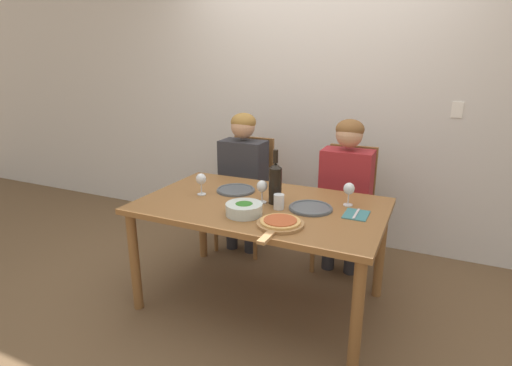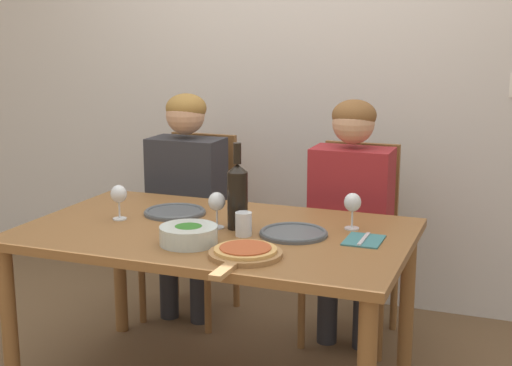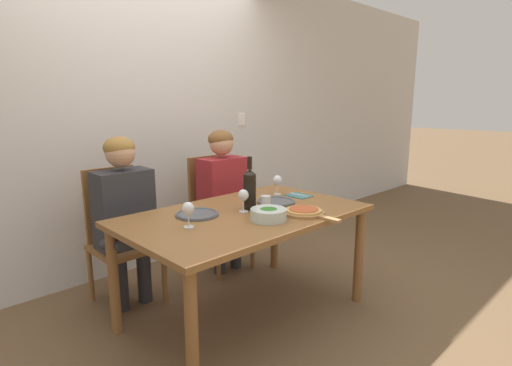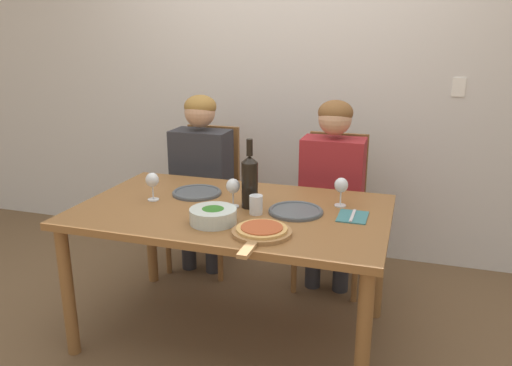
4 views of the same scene
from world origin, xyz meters
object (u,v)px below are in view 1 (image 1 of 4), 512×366
dinner_plate_left (236,190)px  wine_glass_left (201,180)px  dinner_plate_right (311,208)px  pizza_on_board (280,224)px  wine_bottle (275,182)px  wine_glass_right (349,190)px  person_man (346,183)px  water_tumbler (279,202)px  person_woman (242,170)px  wine_glass_centre (261,187)px  chair_left (249,191)px  broccoli_bowl (244,209)px  fork_on_napkin (356,214)px  chair_right (347,205)px

dinner_plate_left → wine_glass_left: 0.26m
dinner_plate_right → pizza_on_board: (-0.08, -0.33, 0.01)m
wine_bottle → dinner_plate_left: 0.39m
pizza_on_board → wine_glass_right: 0.57m
person_man → water_tumbler: person_man is taller
person_woman → wine_glass_centre: bearing=-54.9°
person_woman → pizza_on_board: size_ratio=2.95×
wine_glass_left → wine_glass_centre: 0.44m
chair_left → broccoli_bowl: (0.47, -1.04, 0.26)m
broccoli_bowl → fork_on_napkin: size_ratio=1.23×
broccoli_bowl → dinner_plate_right: broccoli_bowl is taller
chair_left → wine_glass_right: bearing=-31.6°
wine_bottle → wine_glass_left: (-0.53, -0.05, -0.04)m
wine_glass_left → water_tumbler: (0.59, -0.04, -0.06)m
chair_right → broccoli_bowl: chair_right is taller
water_tumbler → broccoli_bowl: bearing=-130.8°
chair_left → wine_glass_left: chair_left is taller
person_woman → person_man: same height
dinner_plate_left → dinner_plate_right: size_ratio=1.00×
person_woman → broccoli_bowl: person_woman is taller
fork_on_napkin → water_tumbler: bearing=-168.0°
dinner_plate_left → pizza_on_board: pizza_on_board is taller
wine_glass_left → fork_on_napkin: bearing=3.3°
chair_left → wine_glass_right: 1.22m
wine_glass_left → chair_right: bearing=44.6°
wine_glass_left → wine_glass_centre: size_ratio=1.00×
person_man → pizza_on_board: size_ratio=2.95×
person_woman → person_man: (0.88, 0.00, 0.00)m
broccoli_bowl → water_tumbler: bearing=49.2°
wine_glass_right → person_man: bearing=104.1°
person_woman → dinner_plate_right: person_woman is taller
person_man → wine_glass_right: bearing=-75.9°
chair_left → dinner_plate_right: 1.15m
person_man → dinner_plate_right: person_man is taller
water_tumbler → fork_on_napkin: size_ratio=0.53×
wine_glass_centre → dinner_plate_right: bearing=2.6°
wine_glass_right → wine_glass_centre: size_ratio=1.00×
dinner_plate_left → fork_on_napkin: bearing=-7.0°
person_woman → dinner_plate_right: bearing=-39.6°
chair_left → fork_on_napkin: bearing=-35.2°
chair_left → broccoli_bowl: bearing=-65.6°
wine_bottle → broccoli_bowl: (-0.09, -0.26, -0.11)m
broccoli_bowl → dinner_plate_left: broccoli_bowl is taller
chair_right → dinner_plate_left: bearing=-135.0°
person_man → broccoli_bowl: (-0.41, -0.92, 0.04)m
dinner_plate_right → pizza_on_board: bearing=-103.5°
chair_left → dinner_plate_left: chair_left is taller
person_man → wine_bottle: (-0.31, -0.66, 0.15)m
dinner_plate_left → water_tumbler: 0.46m
chair_right → wine_bottle: bearing=-112.0°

